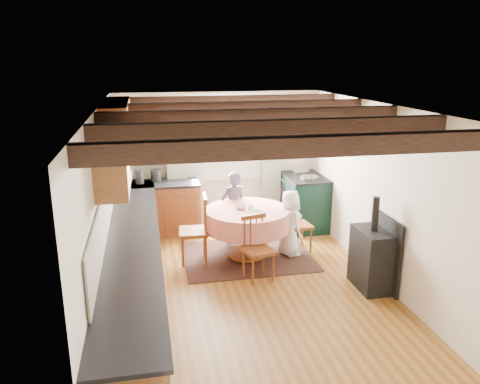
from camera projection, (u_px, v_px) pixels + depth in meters
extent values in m
cube|color=olive|center=(252.00, 293.00, 6.20)|extent=(3.60, 5.50, 0.00)
cube|color=white|center=(254.00, 108.00, 5.54)|extent=(3.60, 5.50, 0.00)
cube|color=silver|center=(218.00, 160.00, 8.46)|extent=(3.60, 0.00, 2.40)
cube|color=silver|center=(341.00, 323.00, 3.28)|extent=(3.60, 0.00, 2.40)
cube|color=silver|center=(103.00, 215.00, 5.53)|extent=(0.00, 5.50, 2.40)
cube|color=silver|center=(386.00, 197.00, 6.22)|extent=(0.00, 5.50, 2.40)
cube|color=#372117|center=(311.00, 146.00, 3.68)|extent=(3.60, 0.16, 0.16)
cube|color=#372117|center=(276.00, 128.00, 4.62)|extent=(3.60, 0.16, 0.16)
cube|color=#372117|center=(253.00, 116.00, 5.57)|extent=(3.60, 0.16, 0.16)
cube|color=#372117|center=(237.00, 107.00, 6.51)|extent=(3.60, 0.16, 0.16)
cube|color=#372117|center=(225.00, 101.00, 7.45)|extent=(3.60, 0.16, 0.16)
cube|color=beige|center=(106.00, 207.00, 5.82)|extent=(0.02, 4.50, 0.55)
cube|color=beige|center=(162.00, 163.00, 8.25)|extent=(1.40, 0.02, 0.55)
cube|color=brown|center=(133.00, 272.00, 5.80)|extent=(0.60, 5.30, 0.88)
cube|color=brown|center=(162.00, 209.00, 8.19)|extent=(1.30, 0.60, 0.88)
cube|color=black|center=(132.00, 237.00, 5.67)|extent=(0.64, 5.30, 0.04)
cube|color=black|center=(161.00, 184.00, 8.04)|extent=(1.30, 0.64, 0.04)
cube|color=brown|center=(118.00, 135.00, 6.49)|extent=(0.34, 1.80, 0.90)
cube|color=brown|center=(112.00, 161.00, 5.09)|extent=(0.34, 0.90, 0.70)
cube|color=white|center=(224.00, 138.00, 8.36)|extent=(1.34, 0.03, 1.54)
cube|color=white|center=(224.00, 138.00, 8.36)|extent=(1.20, 0.01, 1.40)
cube|color=#A8A8A8|center=(177.00, 168.00, 8.25)|extent=(0.35, 0.10, 2.10)
cube|color=#A8A8A8|center=(271.00, 164.00, 8.58)|extent=(0.35, 0.10, 2.10)
cylinder|color=black|center=(224.00, 104.00, 8.11)|extent=(2.00, 0.03, 0.03)
cube|color=gold|center=(322.00, 133.00, 8.24)|extent=(0.04, 0.50, 0.60)
cylinder|color=silver|center=(276.00, 131.00, 8.50)|extent=(0.30, 0.02, 0.30)
cube|color=black|center=(247.00, 256.00, 7.32)|extent=(1.96, 1.52, 0.01)
imported|color=#484761|center=(233.00, 208.00, 7.70)|extent=(0.51, 0.41, 1.22)
imported|color=white|center=(290.00, 223.00, 7.26)|extent=(0.43, 0.57, 1.04)
imported|color=silver|center=(257.00, 213.00, 6.86)|extent=(0.29, 0.29, 0.05)
imported|color=silver|center=(241.00, 207.00, 7.13)|extent=(0.21, 0.21, 0.06)
imported|color=silver|center=(251.00, 209.00, 6.96)|extent=(0.15, 0.15, 0.10)
cylinder|color=#262628|center=(140.00, 177.00, 7.94)|extent=(0.13, 0.13, 0.23)
cylinder|color=#262628|center=(156.00, 175.00, 8.12)|extent=(0.18, 0.18, 0.20)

